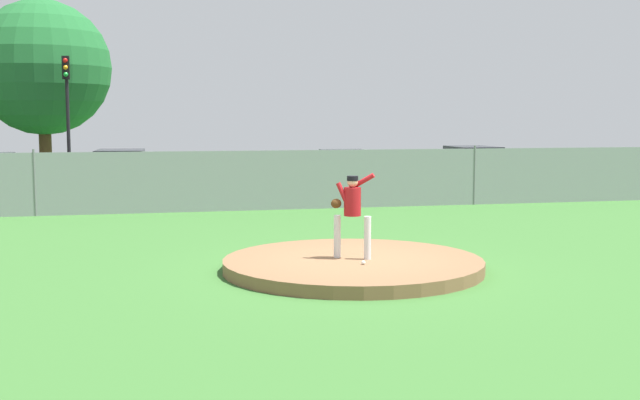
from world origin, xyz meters
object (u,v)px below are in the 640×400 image
parked_car_navy (472,169)px  traffic_light_near (67,100)px  parked_car_red (240,176)px  traffic_cone_orange (167,189)px  parked_car_slate (121,176)px  pitcher_youth (352,207)px  parked_car_white (346,173)px  baseball (363,263)px

parked_car_navy → traffic_light_near: 16.23m
parked_car_red → traffic_cone_orange: (-2.60, 0.99, -0.50)m
parked_car_navy → traffic_light_near: size_ratio=0.84×
parked_car_slate → traffic_light_near: bearing=118.6°
traffic_cone_orange → parked_car_navy: bearing=-1.7°
pitcher_youth → parked_car_white: bearing=75.6°
parked_car_red → traffic_cone_orange: bearing=159.1°
parked_car_slate → traffic_light_near: (-2.07, 3.79, 2.75)m
parked_car_navy → parked_car_red: size_ratio=1.04×
parked_car_slate → parked_car_navy: bearing=1.1°
traffic_cone_orange → traffic_light_near: traffic_light_near is taller
parked_car_white → traffic_cone_orange: 6.69m
parked_car_red → parked_car_white: bearing=3.1°
parked_car_red → baseball: bearing=-88.5°
parked_car_slate → baseball: bearing=-73.1°
parked_car_navy → parked_car_slate: size_ratio=1.04×
parked_car_navy → parked_car_red: bearing=-176.1°
baseball → traffic_light_near: bearing=109.4°
baseball → traffic_cone_orange: bearing=100.7°
parked_car_red → parked_car_navy: bearing=3.9°
parked_car_white → traffic_light_near: traffic_light_near is taller
parked_car_white → traffic_cone_orange: (-6.62, 0.78, -0.53)m
pitcher_youth → baseball: (0.05, -0.64, -0.93)m
parked_car_navy → parked_car_slate: same height
parked_car_navy → parked_car_white: bearing=-175.5°
pitcher_youth → parked_car_slate: (-4.55, 14.53, -0.37)m
traffic_cone_orange → parked_car_red: bearing=-20.9°
baseball → parked_car_red: (-0.38, 14.80, 0.50)m
parked_car_red → pitcher_youth: bearing=-88.6°
traffic_light_near → parked_car_slate: bearing=-61.4°
parked_car_white → traffic_cone_orange: parked_car_white is taller
baseball → traffic_light_near: 20.37m
parked_car_red → traffic_cone_orange: parked_car_red is taller
baseball → traffic_cone_orange: size_ratio=0.13×
parked_car_white → traffic_cone_orange: bearing=173.3°
pitcher_youth → parked_car_white: (3.68, 14.38, -0.40)m
baseball → parked_car_white: (3.64, 15.02, 0.53)m
parked_car_navy → traffic_cone_orange: 11.94m
parked_car_slate → parked_car_red: (4.22, -0.37, -0.06)m
baseball → traffic_cone_orange: traffic_cone_orange is taller
pitcher_youth → baseball: size_ratio=21.79×
parked_car_red → traffic_light_near: 8.04m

